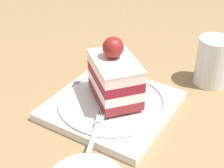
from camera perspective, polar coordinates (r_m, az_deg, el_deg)
ground_plane at (r=0.52m, az=2.44°, el=-6.05°), size 2.40×2.40×0.00m
dessert_plate at (r=0.54m, az=0.00°, el=-3.62°), size 0.22×0.22×0.02m
cake_slice at (r=0.52m, az=0.50°, el=1.37°), size 0.12×0.12×0.10m
fork at (r=0.46m, az=-2.93°, el=-8.44°), size 0.12×0.04×0.00m
drink_glass_far at (r=0.62m, az=17.43°, el=3.35°), size 0.06×0.06×0.09m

